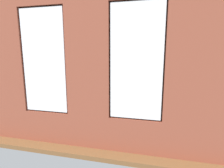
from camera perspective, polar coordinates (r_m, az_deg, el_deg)
The scene contains 21 objects.
ground_plane at distance 6.44m, azimuth 0.78°, elevation -8.87°, with size 7.22×5.87×0.10m, color brown.
brick_wall_with_windows at distance 3.65m, azimuth -7.86°, elevation 5.41°, with size 6.62×0.30×3.57m.
white_wall_right at distance 7.34m, azimuth -25.47°, elevation 7.11°, with size 0.10×4.87×3.57m, color silver.
couch_by_window at distance 4.84m, azimuth -12.66°, elevation -11.00°, with size 2.10×0.87×0.80m.
couch_left at distance 5.67m, azimuth 26.12°, elevation -8.63°, with size 0.97×2.12×0.80m.
coffee_table at distance 6.68m, azimuth 1.66°, elevation -4.16°, with size 1.35×0.78×0.46m.
cup_ceramic at distance 6.52m, azimuth 2.33°, elevation -3.56°, with size 0.08×0.08×0.10m, color silver.
candle_jar at distance 6.72m, azimuth 5.00°, elevation -3.11°, with size 0.08×0.08×0.11m, color #B7333D.
table_plant_small at distance 6.64m, azimuth 1.67°, elevation -2.68°, with size 0.15×0.15×0.23m.
remote_silver at distance 6.64m, azimuth -1.97°, elevation -3.64°, with size 0.05×0.17×0.02m, color #B2B2B7.
remote_black at distance 6.79m, azimuth 0.43°, elevation -3.33°, with size 0.05×0.17×0.02m, color black.
media_console at distance 7.69m, azimuth -21.06°, elevation -4.15°, with size 1.17×0.42×0.48m, color black.
tv_flatscreen at distance 7.57m, azimuth -21.34°, elevation 0.23°, with size 0.98×0.20×0.71m.
papasan_chair at distance 8.11m, azimuth -0.13°, elevation -1.19°, with size 1.15×1.15×0.71m.
potted_plant_corner_far_left at distance 4.39m, azimuth 32.29°, elevation -8.64°, with size 0.82×0.82×1.28m.
potted_plant_foreground_right at distance 8.93m, azimuth -13.44°, elevation -0.47°, with size 0.45×0.45×0.69m.
potted_plant_corner_near_left at distance 8.16m, azimuth 23.31°, elevation -0.80°, with size 1.11×0.98×1.37m.
potted_plant_near_tv at distance 6.44m, azimuth -22.36°, elevation -2.37°, with size 0.76×0.77×1.19m.
potted_plant_by_left_couch at distance 6.97m, azimuth 20.33°, elevation -3.65°, with size 0.40×0.40×0.67m.
potted_plant_mid_room_small at distance 6.90m, azimuth 11.42°, elevation -4.44°, with size 0.34×0.34×0.48m.
potted_plant_between_couches at distance 4.36m, azimuth 5.60°, elevation -9.10°, with size 0.86×0.89×1.17m.
Camera 1 is at (-1.31, 5.95, 2.06)m, focal length 28.00 mm.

